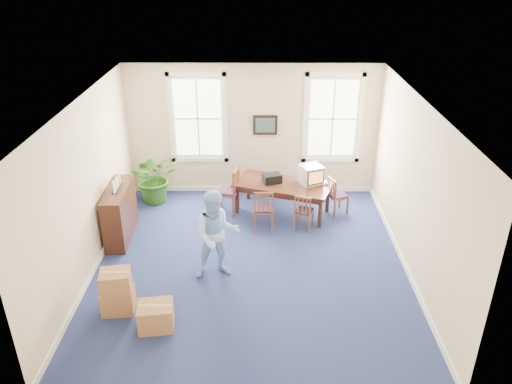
{
  "coord_description": "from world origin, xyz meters",
  "views": [
    {
      "loc": [
        0.17,
        -8.14,
        5.55
      ],
      "look_at": [
        0.1,
        0.6,
        1.25
      ],
      "focal_mm": 35.0,
      "sensor_mm": 36.0,
      "label": 1
    }
  ],
  "objects_px": {
    "conference_table": "(282,198)",
    "man": "(217,235)",
    "potted_plant": "(155,177)",
    "cardboard_boxes": "(130,287)",
    "crt_tv": "(311,174)",
    "chair_near_left": "(263,208)",
    "credenza": "(120,213)"
  },
  "relations": [
    {
      "from": "conference_table",
      "to": "potted_plant",
      "type": "height_order",
      "value": "potted_plant"
    },
    {
      "from": "crt_tv",
      "to": "potted_plant",
      "type": "xyz_separation_m",
      "value": [
        -3.66,
        0.52,
        -0.32
      ]
    },
    {
      "from": "crt_tv",
      "to": "credenza",
      "type": "height_order",
      "value": "crt_tv"
    },
    {
      "from": "conference_table",
      "to": "crt_tv",
      "type": "height_order",
      "value": "crt_tv"
    },
    {
      "from": "conference_table",
      "to": "chair_near_left",
      "type": "xyz_separation_m",
      "value": [
        -0.44,
        -0.74,
        0.12
      ]
    },
    {
      "from": "conference_table",
      "to": "chair_near_left",
      "type": "relative_size",
      "value": 2.23
    },
    {
      "from": "credenza",
      "to": "crt_tv",
      "type": "bearing_deg",
      "value": 13.63
    },
    {
      "from": "man",
      "to": "cardboard_boxes",
      "type": "distance_m",
      "value": 1.75
    },
    {
      "from": "cardboard_boxes",
      "to": "man",
      "type": "bearing_deg",
      "value": 33.8
    },
    {
      "from": "man",
      "to": "conference_table",
      "type": "bearing_deg",
      "value": 50.71
    },
    {
      "from": "conference_table",
      "to": "crt_tv",
      "type": "distance_m",
      "value": 0.86
    },
    {
      "from": "crt_tv",
      "to": "man",
      "type": "height_order",
      "value": "man"
    },
    {
      "from": "credenza",
      "to": "potted_plant",
      "type": "xyz_separation_m",
      "value": [
        0.42,
        1.68,
        0.05
      ]
    },
    {
      "from": "conference_table",
      "to": "cardboard_boxes",
      "type": "distance_m",
      "value": 4.36
    },
    {
      "from": "chair_near_left",
      "to": "potted_plant",
      "type": "height_order",
      "value": "potted_plant"
    },
    {
      "from": "conference_table",
      "to": "man",
      "type": "distance_m",
      "value": 2.85
    },
    {
      "from": "conference_table",
      "to": "chair_near_left",
      "type": "bearing_deg",
      "value": -101.76
    },
    {
      "from": "crt_tv",
      "to": "potted_plant",
      "type": "bearing_deg",
      "value": 148.66
    },
    {
      "from": "crt_tv",
      "to": "cardboard_boxes",
      "type": "height_order",
      "value": "crt_tv"
    },
    {
      "from": "conference_table",
      "to": "crt_tv",
      "type": "xyz_separation_m",
      "value": [
        0.64,
        0.05,
        0.58
      ]
    },
    {
      "from": "conference_table",
      "to": "potted_plant",
      "type": "relative_size",
      "value": 1.73
    },
    {
      "from": "chair_near_left",
      "to": "cardboard_boxes",
      "type": "bearing_deg",
      "value": 48.83
    },
    {
      "from": "crt_tv",
      "to": "cardboard_boxes",
      "type": "relative_size",
      "value": 0.35
    },
    {
      "from": "potted_plant",
      "to": "cardboard_boxes",
      "type": "xyz_separation_m",
      "value": [
        0.32,
        -3.99,
        -0.22
      ]
    },
    {
      "from": "potted_plant",
      "to": "cardboard_boxes",
      "type": "height_order",
      "value": "potted_plant"
    },
    {
      "from": "credenza",
      "to": "man",
      "type": "bearing_deg",
      "value": -34.78
    },
    {
      "from": "conference_table",
      "to": "cardboard_boxes",
      "type": "relative_size",
      "value": 1.51
    },
    {
      "from": "conference_table",
      "to": "credenza",
      "type": "height_order",
      "value": "credenza"
    },
    {
      "from": "conference_table",
      "to": "potted_plant",
      "type": "xyz_separation_m",
      "value": [
        -3.03,
        0.57,
        0.26
      ]
    },
    {
      "from": "potted_plant",
      "to": "credenza",
      "type": "bearing_deg",
      "value": -104.03
    },
    {
      "from": "chair_near_left",
      "to": "cardboard_boxes",
      "type": "height_order",
      "value": "chair_near_left"
    },
    {
      "from": "man",
      "to": "potted_plant",
      "type": "height_order",
      "value": "man"
    }
  ]
}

